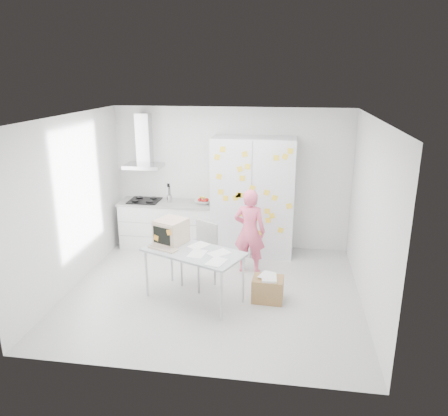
# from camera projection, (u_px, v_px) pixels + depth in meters

# --- Properties ---
(floor) EXTENTS (4.50, 4.00, 0.02)m
(floor) POSITION_uv_depth(u_px,v_px,m) (214.00, 292.00, 6.87)
(floor) COLOR silver
(floor) RESTS_ON ground
(walls) EXTENTS (4.52, 4.01, 2.70)m
(walls) POSITION_uv_depth(u_px,v_px,m) (221.00, 197.00, 7.15)
(walls) COLOR white
(walls) RESTS_ON ground
(ceiling) EXTENTS (4.50, 4.00, 0.02)m
(ceiling) POSITION_uv_depth(u_px,v_px,m) (212.00, 117.00, 6.07)
(ceiling) COLOR white
(ceiling) RESTS_ON walls
(counter_run) EXTENTS (1.84, 0.63, 1.28)m
(counter_run) POSITION_uv_depth(u_px,v_px,m) (168.00, 224.00, 8.50)
(counter_run) COLOR white
(counter_run) RESTS_ON ground
(range_hood) EXTENTS (0.70, 0.48, 1.01)m
(range_hood) POSITION_uv_depth(u_px,v_px,m) (144.00, 146.00, 8.26)
(range_hood) COLOR silver
(range_hood) RESTS_ON walls
(tall_cabinet) EXTENTS (1.50, 0.68, 2.20)m
(tall_cabinet) POSITION_uv_depth(u_px,v_px,m) (253.00, 197.00, 8.06)
(tall_cabinet) COLOR silver
(tall_cabinet) RESTS_ON ground
(person) EXTENTS (0.58, 0.42, 1.47)m
(person) POSITION_uv_depth(u_px,v_px,m) (250.00, 231.00, 7.35)
(person) COLOR #F96085
(person) RESTS_ON ground
(desk) EXTENTS (1.64, 1.25, 1.17)m
(desk) POSITION_uv_depth(u_px,v_px,m) (179.00, 240.00, 6.56)
(desk) COLOR #AFB8BB
(desk) RESTS_ON ground
(chair) EXTENTS (0.64, 0.64, 1.03)m
(chair) POSITION_uv_depth(u_px,v_px,m) (202.00, 250.00, 6.96)
(chair) COLOR #A2A2A0
(chair) RESTS_ON ground
(cardboard_box) EXTENTS (0.47, 0.39, 0.40)m
(cardboard_box) POSITION_uv_depth(u_px,v_px,m) (268.00, 289.00, 6.56)
(cardboard_box) COLOR #9F7845
(cardboard_box) RESTS_ON ground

